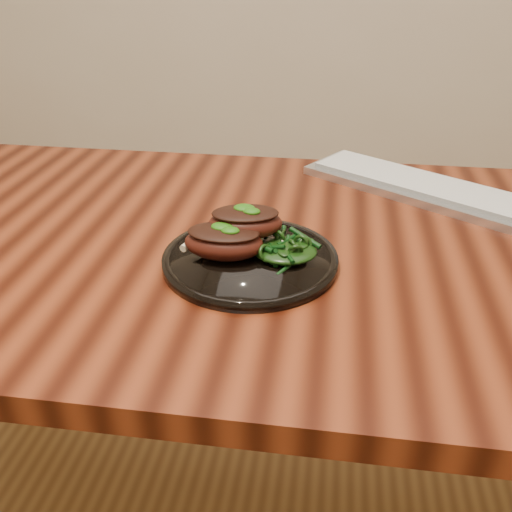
{
  "coord_description": "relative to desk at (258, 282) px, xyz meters",
  "views": [
    {
      "loc": [
        0.12,
        -0.82,
        1.18
      ],
      "look_at": [
        0.01,
        -0.11,
        0.78
      ],
      "focal_mm": 40.0,
      "sensor_mm": 36.0,
      "label": 1
    }
  ],
  "objects": [
    {
      "name": "lamb_chop_back",
      "position": [
        -0.01,
        -0.06,
        0.14
      ],
      "size": [
        0.12,
        0.09,
        0.05
      ],
      "color": "#3E130C",
      "rests_on": "plate"
    },
    {
      "name": "keyboard",
      "position": [
        0.29,
        0.24,
        0.09
      ],
      "size": [
        0.47,
        0.38,
        0.02
      ],
      "color": "#B6B8BB",
      "rests_on": "desk"
    },
    {
      "name": "desk",
      "position": [
        0.0,
        0.0,
        0.0
      ],
      "size": [
        1.6,
        0.8,
        0.75
      ],
      "color": "black",
      "rests_on": "ground"
    },
    {
      "name": "lamb_chop_front",
      "position": [
        -0.04,
        -0.09,
        0.12
      ],
      "size": [
        0.13,
        0.09,
        0.05
      ],
      "color": "#3E130C",
      "rests_on": "plate"
    },
    {
      "name": "herb_smear",
      "position": [
        -0.03,
        -0.03,
        0.1
      ],
      "size": [
        0.09,
        0.06,
        0.01
      ],
      "primitive_type": "ellipsoid",
      "color": "#124607",
      "rests_on": "plate"
    },
    {
      "name": "greens_heap",
      "position": [
        0.05,
        -0.08,
        0.11
      ],
      "size": [
        0.1,
        0.09,
        0.04
      ],
      "color": "black",
      "rests_on": "plate"
    },
    {
      "name": "plate",
      "position": [
        -0.0,
        -0.08,
        0.09
      ],
      "size": [
        0.26,
        0.26,
        0.02
      ],
      "color": "black",
      "rests_on": "desk"
    }
  ]
}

